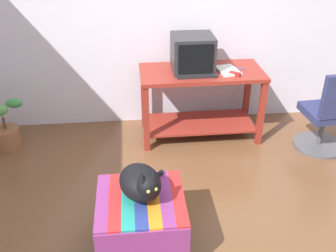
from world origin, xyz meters
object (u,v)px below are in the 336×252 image
(book, at_px, (228,70))
(potted_plant, at_px, (5,128))
(tv_monitor, at_px, (193,54))
(stapler, at_px, (235,74))
(keyboard, at_px, (197,75))
(ottoman_with_blanket, at_px, (141,222))
(desk, at_px, (201,92))
(office_chair, at_px, (328,117))
(cat, at_px, (141,183))

(book, xyz_separation_m, potted_plant, (-2.32, -0.02, -0.54))
(tv_monitor, xyz_separation_m, stapler, (0.40, -0.19, -0.16))
(potted_plant, bearing_deg, keyboard, -2.08)
(ottoman_with_blanket, bearing_deg, desk, 66.01)
(desk, xyz_separation_m, office_chair, (1.23, -0.43, -0.13))
(tv_monitor, xyz_separation_m, ottoman_with_blanket, (-0.61, -1.60, -0.71))
(tv_monitor, height_order, ottoman_with_blanket, tv_monitor)
(keyboard, relative_size, ottoman_with_blanket, 0.64)
(tv_monitor, height_order, keyboard, tv_monitor)
(keyboard, bearing_deg, office_chair, -13.48)
(desk, distance_m, office_chair, 1.31)
(keyboard, relative_size, book, 1.39)
(potted_plant, xyz_separation_m, stapler, (2.36, -0.10, 0.55))
(book, distance_m, ottoman_with_blanket, 1.89)
(ottoman_with_blanket, distance_m, office_chair, 2.25)
(ottoman_with_blanket, bearing_deg, stapler, 54.48)
(tv_monitor, bearing_deg, office_chair, -19.49)
(office_chair, distance_m, stapler, 1.04)
(ottoman_with_blanket, distance_m, potted_plant, 2.03)
(stapler, bearing_deg, keyboard, 124.25)
(book, bearing_deg, cat, -131.23)
(ottoman_with_blanket, relative_size, cat, 1.33)
(potted_plant, bearing_deg, cat, -47.50)
(cat, bearing_deg, tv_monitor, 47.98)
(cat, relative_size, office_chair, 0.53)
(cat, bearing_deg, stapler, 32.92)
(book, bearing_deg, tv_monitor, 159.69)
(desk, relative_size, tv_monitor, 3.05)
(ottoman_with_blanket, height_order, office_chair, office_chair)
(desk, height_order, book, book)
(tv_monitor, distance_m, keyboard, 0.23)
(ottoman_with_blanket, bearing_deg, potted_plant, 131.86)
(cat, distance_m, stapler, 1.72)
(ottoman_with_blanket, xyz_separation_m, office_chair, (1.93, 1.14, 0.16))
(ottoman_with_blanket, distance_m, cat, 0.35)
(keyboard, xyz_separation_m, office_chair, (1.31, -0.30, -0.38))
(desk, relative_size, office_chair, 1.43)
(ottoman_with_blanket, relative_size, potted_plant, 1.11)
(keyboard, height_order, potted_plant, keyboard)
(cat, bearing_deg, ottoman_with_blanket, -140.95)
(desk, relative_size, keyboard, 3.19)
(tv_monitor, bearing_deg, cat, -110.86)
(desk, relative_size, cat, 2.71)
(ottoman_with_blanket, bearing_deg, keyboard, 66.52)
(stapler, bearing_deg, cat, -177.06)
(desk, height_order, ottoman_with_blanket, desk)
(tv_monitor, relative_size, stapler, 3.80)
(keyboard, relative_size, office_chair, 0.45)
(keyboard, bearing_deg, book, 14.45)
(ottoman_with_blanket, xyz_separation_m, potted_plant, (-1.36, 1.51, 0.01))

